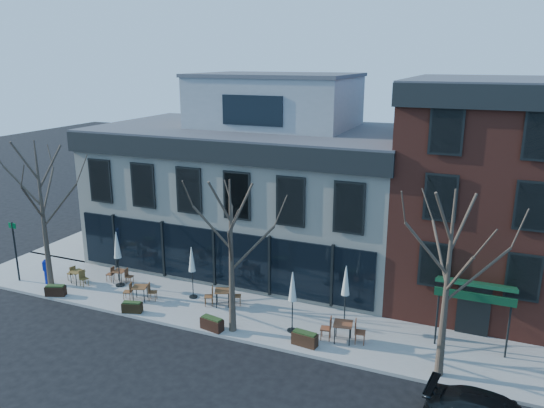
% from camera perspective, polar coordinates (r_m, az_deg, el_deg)
% --- Properties ---
extents(ground, '(120.00, 120.00, 0.00)m').
position_cam_1_polar(ground, '(29.24, -6.04, -9.10)').
color(ground, black).
rests_on(ground, ground).
extents(sidewalk_front, '(33.50, 4.70, 0.15)m').
position_cam_1_polar(sidewalk_front, '(26.15, -1.96, -11.95)').
color(sidewalk_front, gray).
rests_on(sidewalk_front, ground).
extents(sidewalk_side, '(4.50, 12.00, 0.15)m').
position_cam_1_polar(sidewalk_side, '(39.85, -16.16, -2.77)').
color(sidewalk_side, gray).
rests_on(sidewalk_side, ground).
extents(corner_building, '(18.39, 10.39, 11.10)m').
position_cam_1_polar(corner_building, '(31.97, -1.80, 2.08)').
color(corner_building, silver).
rests_on(corner_building, ground).
extents(red_brick_building, '(8.20, 11.78, 11.18)m').
position_cam_1_polar(red_brick_building, '(28.91, 22.11, 1.36)').
color(red_brick_building, maroon).
rests_on(red_brick_building, ground).
extents(tree_corner, '(3.93, 3.98, 7.92)m').
position_cam_1_polar(tree_corner, '(30.42, -23.44, -0.83)').
color(tree_corner, '#382B21').
rests_on(tree_corner, sidewalk_front).
extents(tree_mid, '(3.50, 3.55, 7.04)m').
position_cam_1_polar(tree_mid, '(23.28, -4.39, -5.51)').
color(tree_mid, '#382B21').
rests_on(tree_mid, sidewalk_front).
extents(tree_right, '(3.72, 3.77, 7.48)m').
position_cam_1_polar(tree_right, '(20.94, 18.33, -8.09)').
color(tree_right, '#382B21').
rests_on(tree_right, sidewalk_front).
extents(sign_pole, '(0.50, 0.10, 3.40)m').
position_cam_1_polar(sign_pole, '(32.30, -25.90, -4.26)').
color(sign_pole, black).
rests_on(sign_pole, sidewalk_front).
extents(call_box, '(0.28, 0.28, 1.42)m').
position_cam_1_polar(call_box, '(31.65, -23.14, -6.60)').
color(call_box, '#0C1FA2').
rests_on(call_box, sidewalk_front).
extents(cafe_set_0, '(1.67, 0.82, 0.86)m').
position_cam_1_polar(cafe_set_0, '(31.17, -20.18, -7.24)').
color(cafe_set_0, brown).
rests_on(cafe_set_0, sidewalk_front).
extents(cafe_set_1, '(1.63, 0.71, 0.84)m').
position_cam_1_polar(cafe_set_1, '(30.55, -16.06, -7.35)').
color(cafe_set_1, brown).
rests_on(cafe_set_1, sidewalk_front).
extents(cafe_set_2, '(1.78, 1.02, 0.92)m').
position_cam_1_polar(cafe_set_2, '(28.16, -14.01, -9.12)').
color(cafe_set_2, brown).
rests_on(cafe_set_2, sidewalk_front).
extents(cafe_set_3, '(1.89, 1.21, 0.99)m').
position_cam_1_polar(cafe_set_3, '(26.92, -5.33, -9.80)').
color(cafe_set_3, brown).
rests_on(cafe_set_3, sidewalk_front).
extents(cafe_set_5, '(2.05, 0.93, 1.05)m').
position_cam_1_polar(cafe_set_5, '(23.86, 7.63, -13.27)').
color(cafe_set_5, brown).
rests_on(cafe_set_5, sidewalk_front).
extents(umbrella_0, '(0.49, 0.49, 3.08)m').
position_cam_1_polar(umbrella_0, '(29.51, -16.32, -4.56)').
color(umbrella_0, black).
rests_on(umbrella_0, sidewalk_front).
extents(umbrella_2, '(0.44, 0.44, 2.75)m').
position_cam_1_polar(umbrella_2, '(27.36, -8.62, -6.21)').
color(umbrella_2, black).
rests_on(umbrella_2, sidewalk_front).
extents(umbrella_3, '(0.46, 0.46, 2.88)m').
position_cam_1_polar(umbrella_3, '(23.80, 2.22, -9.20)').
color(umbrella_3, black).
rests_on(umbrella_3, sidewalk_front).
extents(umbrella_4, '(0.47, 0.47, 2.97)m').
position_cam_1_polar(umbrella_4, '(24.43, 7.93, -8.51)').
color(umbrella_4, black).
rests_on(umbrella_4, sidewalk_front).
extents(planter_0, '(1.10, 0.74, 0.57)m').
position_cam_1_polar(planter_0, '(30.10, -22.25, -8.60)').
color(planter_0, black).
rests_on(planter_0, sidewalk_front).
extents(planter_1, '(1.04, 0.66, 0.54)m').
position_cam_1_polar(planter_1, '(27.08, -14.80, -10.66)').
color(planter_1, black).
rests_on(planter_1, sidewalk_front).
extents(planter_2, '(1.14, 0.62, 0.61)m').
position_cam_1_polar(planter_2, '(24.83, -6.47, -12.65)').
color(planter_2, black).
rests_on(planter_2, sidewalk_front).
extents(planter_3, '(1.15, 0.57, 0.62)m').
position_cam_1_polar(planter_3, '(23.53, 3.54, -14.25)').
color(planter_3, '#311C10').
rests_on(planter_3, sidewalk_front).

